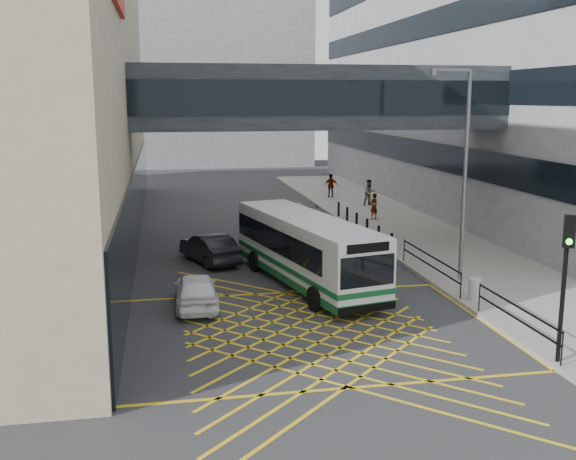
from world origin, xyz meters
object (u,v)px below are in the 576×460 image
car_white (196,290)px  traffic_light (566,268)px  pedestrian_a (374,206)px  litter_bin (475,289)px  bus (305,248)px  car_silver (287,211)px  pedestrian_c (331,186)px  street_lamp (462,162)px  car_dark (209,248)px  pedestrian_b (369,193)px

car_white → traffic_light: (9.73, -7.53, 2.27)m
pedestrian_a → litter_bin: bearing=58.2°
car_white → litter_bin: size_ratio=4.98×
bus → litter_bin: bus is taller
car_silver → pedestrian_a: (5.27, -0.80, 0.25)m
car_white → pedestrian_c: pedestrian_c is taller
bus → car_silver: (1.85, 13.87, -0.80)m
bus → litter_bin: bearing=-46.9°
street_lamp → pedestrian_c: street_lamp is taller
traffic_light → pedestrian_a: bearing=109.9°
car_white → street_lamp: 11.60m
bus → pedestrian_a: bus is taller
street_lamp → pedestrian_a: street_lamp is taller
litter_bin → pedestrian_c: bearing=87.3°
car_dark → bus: bearing=109.1°
bus → litter_bin: size_ratio=12.38×
litter_bin → pedestrian_a: bearing=84.9°
traffic_light → pedestrian_b: (3.29, 28.21, -1.88)m
car_silver → car_white: bearing=46.8°
car_silver → street_lamp: bearing=84.5°
street_lamp → pedestrian_b: street_lamp is taller
bus → pedestrian_c: (6.83, 22.58, -0.47)m
street_lamp → pedestrian_c: bearing=77.2°
bus → car_silver: size_ratio=2.28×
bus → traffic_light: (5.21, -9.86, 1.43)m
traffic_light → pedestrian_b: bearing=108.0°
bus → pedestrian_a: (7.12, 13.07, -0.55)m
car_white → pedestrian_a: size_ratio=2.60×
car_dark → pedestrian_b: (12.06, 13.92, 0.37)m
car_silver → pedestrian_c: (4.98, 8.71, 0.33)m
street_lamp → litter_bin: street_lamp is taller
pedestrian_a → car_dark: bearing=12.3°
car_white → pedestrian_c: 27.37m
car_dark → pedestrian_c: pedestrian_c is taller
car_dark → pedestrian_a: 13.74m
bus → car_dark: size_ratio=2.36×
bus → litter_bin: 6.84m
street_lamp → pedestrian_c: 23.91m
litter_bin → pedestrian_c: size_ratio=0.48×
car_dark → pedestrian_a: size_ratio=2.74×
traffic_light → car_silver: bearing=122.7°
bus → pedestrian_b: 20.23m
car_dark → pedestrian_c: 20.91m
car_dark → pedestrian_c: bearing=-139.4°
bus → traffic_light: traffic_light is taller
litter_bin → car_white: bearing=171.6°
bus → traffic_light: bearing=-74.8°
street_lamp → traffic_light: bearing=-107.3°
street_lamp → pedestrian_a: (0.96, 14.06, -4.02)m
car_dark → car_silver: 10.88m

